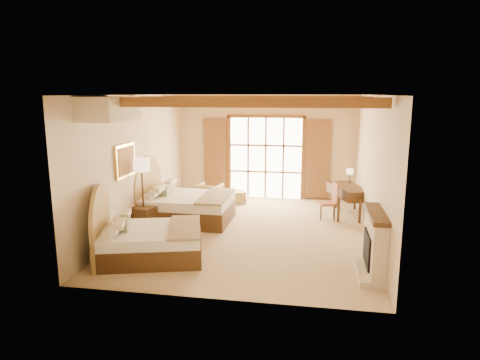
% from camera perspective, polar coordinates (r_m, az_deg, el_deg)
% --- Properties ---
extents(floor, '(7.00, 7.00, 0.00)m').
position_cam_1_polar(floor, '(10.30, 1.21, -6.82)').
color(floor, '#CAB185').
rests_on(floor, ground).
extents(wall_back, '(5.50, 0.00, 5.50)m').
position_cam_1_polar(wall_back, '(13.36, 3.48, 4.43)').
color(wall_back, beige).
rests_on(wall_back, ground).
extents(wall_left, '(0.00, 7.00, 7.00)m').
position_cam_1_polar(wall_left, '(10.67, -13.53, 2.35)').
color(wall_left, beige).
rests_on(wall_left, ground).
extents(wall_right, '(0.00, 7.00, 7.00)m').
position_cam_1_polar(wall_right, '(9.90, 17.20, 1.46)').
color(wall_right, beige).
rests_on(wall_right, ground).
extents(ceiling, '(7.00, 7.00, 0.00)m').
position_cam_1_polar(ceiling, '(9.78, 1.29, 11.27)').
color(ceiling, '#B27F3F').
rests_on(ceiling, ground).
extents(ceiling_beams, '(5.39, 4.60, 0.18)m').
position_cam_1_polar(ceiling_beams, '(9.78, 1.28, 10.57)').
color(ceiling_beams, brown).
rests_on(ceiling_beams, ceiling).
extents(french_doors, '(3.95, 0.08, 2.60)m').
position_cam_1_polar(french_doors, '(13.34, 3.44, 2.91)').
color(french_doors, white).
rests_on(french_doors, ground).
extents(fireplace, '(0.46, 1.40, 1.16)m').
position_cam_1_polar(fireplace, '(8.23, 17.42, -8.41)').
color(fireplace, '#C1AC95').
rests_on(fireplace, ground).
extents(painting, '(0.06, 0.95, 0.75)m').
position_cam_1_polar(painting, '(9.95, -15.01, 2.51)').
color(painting, '#ECBE48').
rests_on(painting, wall_left).
extents(canopy_valance, '(0.70, 1.40, 0.45)m').
position_cam_1_polar(canopy_valance, '(8.59, -17.06, 9.08)').
color(canopy_valance, beige).
rests_on(canopy_valance, ceiling).
extents(bed_near, '(2.39, 1.99, 1.33)m').
position_cam_1_polar(bed_near, '(8.82, -12.75, -7.57)').
color(bed_near, '#482D19').
rests_on(bed_near, floor).
extents(bed_far, '(2.25, 1.76, 1.47)m').
position_cam_1_polar(bed_far, '(11.12, -7.88, -3.16)').
color(bed_far, '#482D19').
rests_on(bed_far, floor).
extents(nightstand, '(0.61, 0.61, 0.59)m').
position_cam_1_polar(nightstand, '(10.52, -12.54, -5.03)').
color(nightstand, '#482D19').
rests_on(nightstand, floor).
extents(floor_lamp, '(0.37, 0.37, 1.75)m').
position_cam_1_polar(floor_lamp, '(10.27, -12.98, 1.40)').
color(floor_lamp, '#3D291A').
rests_on(floor_lamp, floor).
extents(armchair, '(0.81, 0.83, 0.64)m').
position_cam_1_polar(armchair, '(12.65, -4.15, -1.86)').
color(armchair, tan).
rests_on(armchair, floor).
extents(ottoman, '(0.63, 0.63, 0.36)m').
position_cam_1_polar(ottoman, '(12.86, -0.43, -2.27)').
color(ottoman, '#A4834C').
rests_on(ottoman, floor).
extents(desk, '(1.13, 1.62, 0.80)m').
position_cam_1_polar(desk, '(11.85, 14.13, -2.57)').
color(desk, '#482D19').
rests_on(desk, floor).
extents(desk_chair, '(0.53, 0.52, 0.97)m').
position_cam_1_polar(desk_chair, '(11.40, 11.73, -3.67)').
color(desk_chair, brown).
rests_on(desk_chair, floor).
extents(desk_lamp, '(0.19, 0.19, 0.37)m').
position_cam_1_polar(desk_lamp, '(12.30, 14.46, 1.03)').
color(desk_lamp, '#3D291A').
rests_on(desk_lamp, desk).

